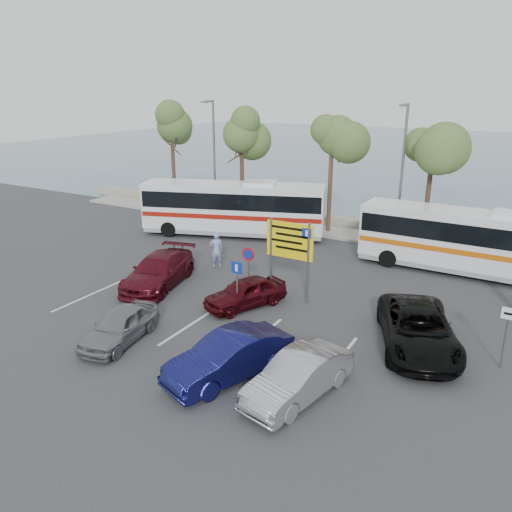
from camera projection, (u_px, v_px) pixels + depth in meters
The scene contains 24 objects.
ground at pixel (231, 321), 20.20m from camera, with size 120.00×120.00×0.00m, color #323235.
kerb_strip at pixel (350, 235), 31.67m from camera, with size 44.00×2.40×0.15m, color gray.
seawall at pixel (360, 224), 33.24m from camera, with size 48.00×0.80×0.60m, color gray.
sea at pixel (463, 155), 69.48m from camera, with size 140.00×140.00×0.00m, color #45626F.
tree_far_left at pixel (171, 126), 36.27m from camera, with size 3.20×3.20×7.60m.
tree_left at pixel (242, 134), 33.55m from camera, with size 3.20×3.20×7.20m.
tree_mid at pixel (333, 127), 30.27m from camera, with size 3.20×3.20×8.00m.
tree_right at pixel (434, 141), 27.60m from camera, with size 3.20×3.20×7.40m.
street_lamp_left at pixel (214, 154), 34.55m from camera, with size 0.45×1.15×8.01m.
street_lamp_right at pixel (402, 168), 28.41m from camera, with size 0.45×1.15×8.01m.
direction_sign at pixel (290, 247), 21.57m from camera, with size 2.20×0.12×3.60m.
sign_no_stop at pixel (248, 264), 21.93m from camera, with size 0.60×0.08×2.35m.
sign_parking at pixel (237, 280), 20.47m from camera, with size 0.50×0.07×2.25m.
sign_taxi at pixel (507, 330), 16.35m from camera, with size 0.50×0.07×2.20m.
lane_markings at pixel (194, 324), 19.91m from camera, with size 12.02×4.20×0.01m, color silver, non-canonical shape.
coach_bus_left at pixel (234, 210), 31.36m from camera, with size 11.48×6.03×3.53m.
coach_bus_right at pixel (471, 244), 24.78m from camera, with size 10.89×2.50×3.39m.
car_silver_a at pixel (120, 326), 18.36m from camera, with size 1.48×3.67×1.25m, color gray.
car_blue at pixel (229, 357), 16.06m from camera, with size 1.55×4.43×1.46m, color #0F1149.
car_maroon at pixel (158, 271), 23.57m from camera, with size 2.05×5.05×1.47m, color #510D18.
car_red at pixel (245, 293), 21.33m from camera, with size 1.49×3.70×1.26m, color #440910.
suv_black at pixel (418, 329), 17.89m from camera, with size 2.47×5.35×1.49m, color black.
car_silver_b at pixel (298, 377), 15.05m from camera, with size 1.43×4.09×1.35m, color gray.
pedestrian_near at pixel (216, 250), 25.93m from camera, with size 0.69×0.45×1.90m, color #8299BE.
Camera 1 is at (9.98, -15.36, 8.95)m, focal length 35.00 mm.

